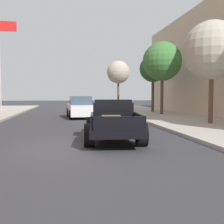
% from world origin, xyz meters
% --- Properties ---
extents(ground_plane, '(140.00, 140.00, 0.00)m').
position_xyz_m(ground_plane, '(0.00, 0.00, 0.00)').
color(ground_plane, '#333338').
extents(hotrod_truck_black, '(2.49, 5.05, 1.58)m').
position_xyz_m(hotrod_truck_black, '(1.53, 1.32, 0.75)').
color(hotrod_truck_black, black).
rests_on(hotrod_truck_black, ground).
extents(car_background_white, '(2.07, 4.40, 1.65)m').
position_xyz_m(car_background_white, '(0.67, 11.53, 0.77)').
color(car_background_white, silver).
rests_on(car_background_white, ground).
extents(flagpole, '(1.74, 0.16, 9.16)m').
position_xyz_m(flagpole, '(-6.66, 19.37, 5.77)').
color(flagpole, '#B2B2B7').
rests_on(flagpole, sidewalk_left).
extents(street_tree_nearest, '(3.29, 3.29, 5.74)m').
position_xyz_m(street_tree_nearest, '(7.75, 4.97, 4.23)').
color(street_tree_nearest, brown).
rests_on(street_tree_nearest, sidewalk_right).
extents(street_tree_second, '(3.20, 3.20, 5.94)m').
position_xyz_m(street_tree_second, '(7.43, 12.28, 4.47)').
color(street_tree_second, brown).
rests_on(street_tree_second, sidewalk_right).
extents(street_tree_third, '(2.53, 2.53, 5.33)m').
position_xyz_m(street_tree_third, '(7.70, 15.60, 4.18)').
color(street_tree_third, brown).
rests_on(street_tree_third, sidewalk_right).
extents(street_tree_farthest, '(2.97, 2.97, 6.01)m').
position_xyz_m(street_tree_farthest, '(6.26, 25.93, 4.65)').
color(street_tree_farthest, brown).
rests_on(street_tree_farthest, sidewalk_right).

